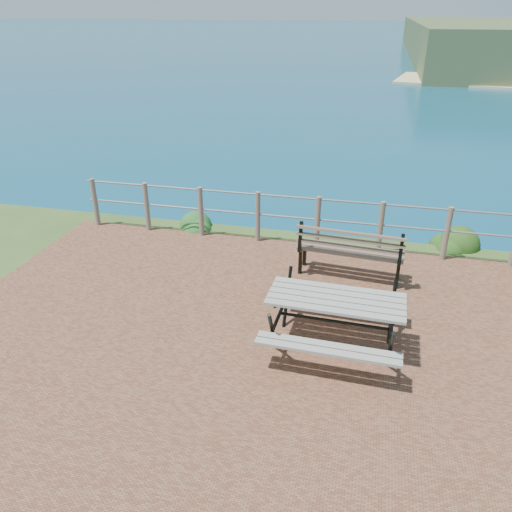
% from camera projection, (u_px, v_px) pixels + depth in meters
% --- Properties ---
extents(ground, '(10.00, 7.00, 0.12)m').
position_uv_depth(ground, '(284.00, 352.00, 6.64)').
color(ground, brown).
rests_on(ground, ground).
extents(ocean, '(1200.00, 1200.00, 0.00)m').
position_uv_depth(ocean, '(385.00, 21.00, 180.74)').
color(ocean, '#136B73').
rests_on(ocean, ground).
extents(safety_railing, '(9.40, 0.10, 1.00)m').
position_uv_depth(safety_railing, '(318.00, 219.00, 9.30)').
color(safety_railing, '#6B5B4C').
rests_on(safety_railing, ground).
extents(picnic_table, '(1.78, 1.52, 0.74)m').
position_uv_depth(picnic_table, '(335.00, 316.00, 6.55)').
color(picnic_table, gray).
rests_on(picnic_table, ground).
extents(park_bench, '(1.77, 0.58, 0.98)m').
position_uv_depth(park_bench, '(351.00, 243.00, 8.21)').
color(park_bench, brown).
rests_on(park_bench, ground).
extents(shrub_lip_west, '(0.70, 0.70, 0.41)m').
position_uv_depth(shrub_lip_west, '(194.00, 226.00, 10.47)').
color(shrub_lip_west, '#225B23').
rests_on(shrub_lip_west, ground).
extents(shrub_lip_east, '(0.78, 0.78, 0.52)m').
position_uv_depth(shrub_lip_east, '(452.00, 245.00, 9.66)').
color(shrub_lip_east, '#1C4715').
rests_on(shrub_lip_east, ground).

